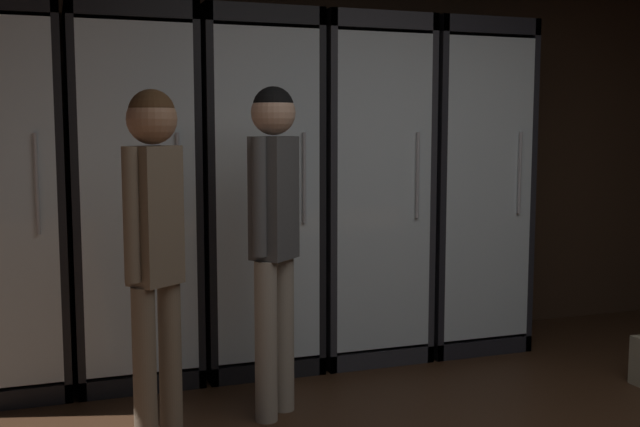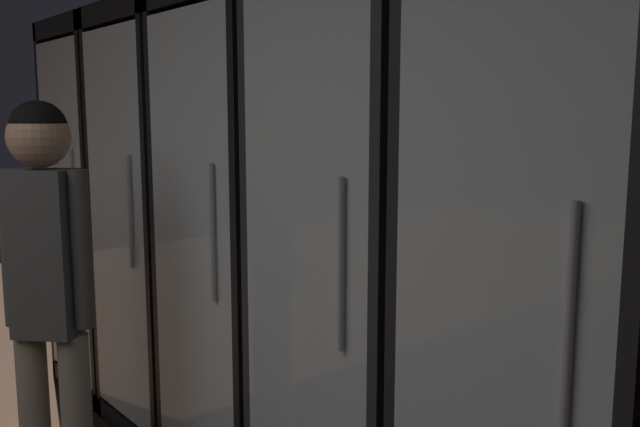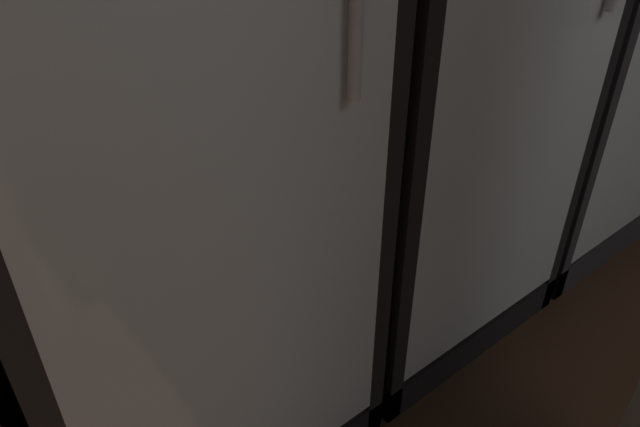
{
  "view_description": "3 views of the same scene",
  "coord_description": "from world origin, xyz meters",
  "px_view_note": "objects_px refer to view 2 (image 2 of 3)",
  "views": [
    {
      "loc": [
        -1.83,
        -1.69,
        1.41
      ],
      "look_at": [
        -0.31,
        2.61,
        0.9
      ],
      "focal_mm": 43.04,
      "sensor_mm": 36.0,
      "label": 1
    },
    {
      "loc": [
        1.56,
        1.1,
        1.55
      ],
      "look_at": [
        0.04,
        2.37,
        1.27
      ],
      "focal_mm": 37.49,
      "sensor_mm": 36.0,
      "label": 2
    },
    {
      "loc": [
        -1.75,
        1.72,
        1.25
      ],
      "look_at": [
        -1.28,
        2.3,
        0.74
      ],
      "focal_mm": 34.36,
      "sensor_mm": 36.0,
      "label": 3
    }
  ],
  "objects_px": {
    "cooler_far_left": "(127,212)",
    "cooler_left": "(186,225)",
    "cooler_center": "(267,244)",
    "cooler_far_right": "(572,322)",
    "shopper_far": "(47,278)",
    "cooler_right": "(385,276)"
  },
  "relations": [
    {
      "from": "cooler_far_left",
      "to": "cooler_left",
      "type": "height_order",
      "value": "same"
    },
    {
      "from": "cooler_center",
      "to": "cooler_far_right",
      "type": "xyz_separation_m",
      "value": [
        1.39,
        -0.0,
        -0.01
      ]
    },
    {
      "from": "cooler_left",
      "to": "shopper_far",
      "type": "bearing_deg",
      "value": -56.29
    },
    {
      "from": "cooler_center",
      "to": "shopper_far",
      "type": "bearing_deg",
      "value": -97.61
    },
    {
      "from": "cooler_center",
      "to": "shopper_far",
      "type": "height_order",
      "value": "cooler_center"
    },
    {
      "from": "cooler_far_left",
      "to": "cooler_center",
      "type": "distance_m",
      "value": 1.39
    },
    {
      "from": "cooler_center",
      "to": "cooler_right",
      "type": "distance_m",
      "value": 0.69
    },
    {
      "from": "cooler_right",
      "to": "shopper_far",
      "type": "relative_size",
      "value": 1.29
    },
    {
      "from": "cooler_right",
      "to": "shopper_far",
      "type": "bearing_deg",
      "value": -133.0
    },
    {
      "from": "cooler_center",
      "to": "cooler_far_right",
      "type": "height_order",
      "value": "same"
    },
    {
      "from": "cooler_far_right",
      "to": "cooler_center",
      "type": "bearing_deg",
      "value": 179.95
    },
    {
      "from": "shopper_far",
      "to": "cooler_right",
      "type": "bearing_deg",
      "value": 47.0
    },
    {
      "from": "cooler_center",
      "to": "cooler_right",
      "type": "xyz_separation_m",
      "value": [
        0.69,
        -0.0,
        -0.01
      ]
    },
    {
      "from": "cooler_far_left",
      "to": "shopper_far",
      "type": "distance_m",
      "value": 1.54
    },
    {
      "from": "cooler_far_right",
      "to": "cooler_far_left",
      "type": "bearing_deg",
      "value": 179.98
    },
    {
      "from": "cooler_left",
      "to": "cooler_right",
      "type": "xyz_separation_m",
      "value": [
        1.39,
        0.0,
        -0.0
      ]
    },
    {
      "from": "cooler_far_left",
      "to": "cooler_far_right",
      "type": "height_order",
      "value": "same"
    },
    {
      "from": "cooler_left",
      "to": "cooler_right",
      "type": "height_order",
      "value": "same"
    },
    {
      "from": "cooler_far_left",
      "to": "cooler_right",
      "type": "relative_size",
      "value": 1.0
    },
    {
      "from": "cooler_far_left",
      "to": "cooler_left",
      "type": "distance_m",
      "value": 0.69
    },
    {
      "from": "cooler_left",
      "to": "cooler_right",
      "type": "bearing_deg",
      "value": 0.02
    },
    {
      "from": "cooler_far_left",
      "to": "shopper_far",
      "type": "bearing_deg",
      "value": -34.28
    }
  ]
}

